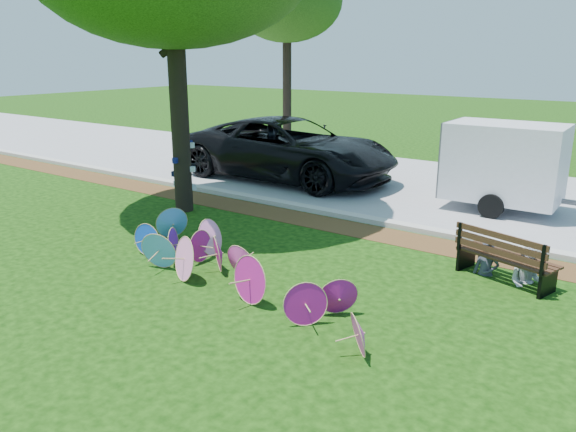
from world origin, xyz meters
name	(u,v)px	position (x,y,z in m)	size (l,w,h in m)	color
ground	(195,290)	(0.00, 0.00, 0.00)	(90.00, 90.00, 0.00)	black
mulch_strip	(333,225)	(0.00, 4.50, 0.01)	(90.00, 1.00, 0.01)	#472D16
curb	(348,216)	(0.00, 5.20, 0.06)	(90.00, 0.30, 0.12)	#B7B5AD
street	(417,186)	(0.00, 9.35, 0.01)	(90.00, 8.00, 0.01)	gray
parasol_pile	(216,258)	(-0.10, 0.64, 0.35)	(6.12, 2.61, 0.80)	#B6157F
black_van	(289,149)	(-3.67, 7.94, 0.95)	(3.15, 6.83, 1.90)	black
cargo_trailer	(505,162)	(2.78, 8.03, 1.24)	(2.69, 1.70, 2.48)	silver
park_bench	(507,256)	(4.14, 3.45, 0.46)	(1.74, 0.66, 0.91)	black
person_left	(489,242)	(3.79, 3.50, 0.61)	(0.45, 0.29, 1.23)	#343747
person_right	(531,249)	(4.49, 3.50, 0.63)	(0.61, 0.48, 1.26)	silver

